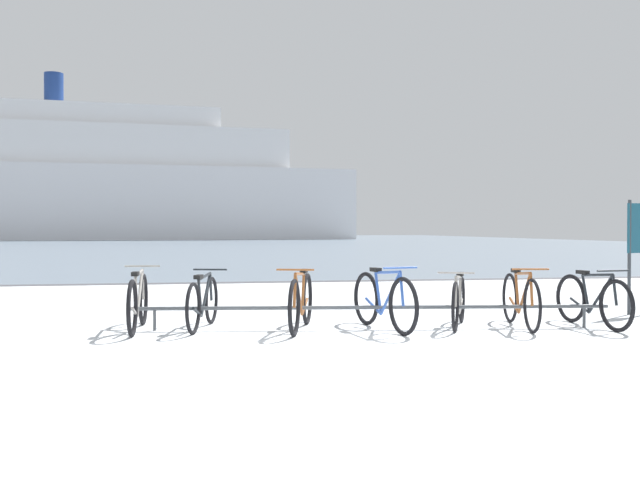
{
  "coord_description": "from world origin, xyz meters",
  "views": [
    {
      "loc": [
        -1.71,
        -6.99,
        1.3
      ],
      "look_at": [
        0.37,
        4.76,
        1.1
      ],
      "focal_mm": 39.85,
      "sensor_mm": 36.0,
      "label": 1
    }
  ],
  "objects": [
    {
      "name": "bicycle_0",
      "position": [
        -2.42,
        2.28,
        0.36
      ],
      "size": [
        0.46,
        1.76,
        0.81
      ],
      "color": "black",
      "rests_on": "ground"
    },
    {
      "name": "bicycle_6",
      "position": [
        3.45,
        1.56,
        0.35
      ],
      "size": [
        0.46,
        1.63,
        0.78
      ],
      "color": "black",
      "rests_on": "ground"
    },
    {
      "name": "bicycle_3",
      "position": [
        0.67,
        1.76,
        0.37
      ],
      "size": [
        0.52,
        1.72,
        0.83
      ],
      "color": "black",
      "rests_on": "ground"
    },
    {
      "name": "ferry_ship",
      "position": [
        -9.86,
        77.21,
        6.25
      ],
      "size": [
        52.73,
        16.17,
        18.63
      ],
      "color": "white",
      "rests_on": "ground"
    },
    {
      "name": "bicycle_4",
      "position": [
        1.71,
        1.85,
        0.34
      ],
      "size": [
        0.76,
        1.44,
        0.75
      ],
      "color": "black",
      "rests_on": "ground"
    },
    {
      "name": "bicycle_5",
      "position": [
        2.48,
        1.66,
        0.36
      ],
      "size": [
        0.47,
        1.69,
        0.8
      ],
      "color": "black",
      "rests_on": "ground"
    },
    {
      "name": "bike_rack",
      "position": [
        0.55,
        1.88,
        0.27
      ],
      "size": [
        6.15,
        0.82,
        0.31
      ],
      "color": "#4C5156",
      "rests_on": "ground"
    },
    {
      "name": "bicycle_1",
      "position": [
        -1.61,
        2.28,
        0.34
      ],
      "size": [
        0.55,
        1.58,
        0.76
      ],
      "color": "black",
      "rests_on": "ground"
    },
    {
      "name": "bicycle_2",
      "position": [
        -0.38,
        1.94,
        0.37
      ],
      "size": [
        0.65,
        1.72,
        0.81
      ],
      "color": "black",
      "rests_on": "ground"
    },
    {
      "name": "ground",
      "position": [
        0.0,
        53.9,
        -0.04
      ],
      "size": [
        80.0,
        132.0,
        0.08
      ],
      "color": "silver"
    }
  ]
}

